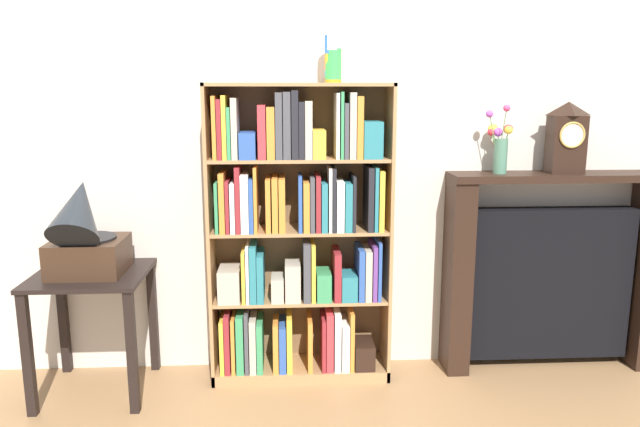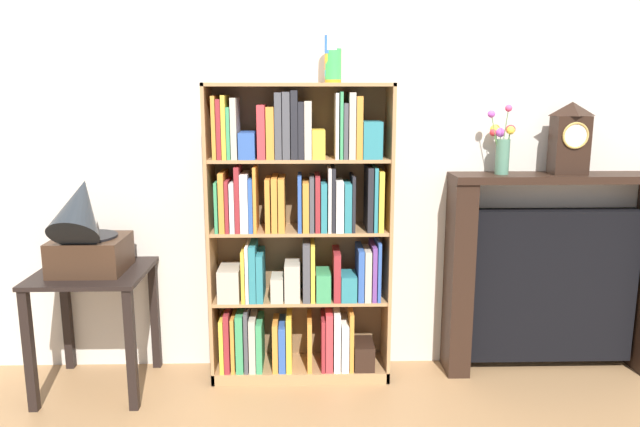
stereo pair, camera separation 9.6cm
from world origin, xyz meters
TOP-DOWN VIEW (x-y plane):
  - ground_plane at (0.00, 0.00)m, footprint 8.19×6.40m
  - wall_back at (0.17, 0.34)m, footprint 5.19×0.08m
  - bookshelf at (-0.01, 0.15)m, footprint 0.96×0.28m
  - cup_stack at (0.17, 0.14)m, footprint 0.09×0.09m
  - side_table_left at (-1.07, 0.03)m, footprint 0.55×0.54m
  - gramophone at (-1.07, -0.02)m, footprint 0.35×0.46m
  - fireplace_mantel at (1.40, 0.20)m, footprint 1.19×0.24m
  - mantel_clock at (1.42, 0.18)m, footprint 0.18×0.13m
  - flower_vase at (1.07, 0.19)m, footprint 0.16×0.14m

SIDE VIEW (x-z plane):
  - ground_plane at x=0.00m, z-range -0.02..0.00m
  - side_table_left at x=-1.07m, z-range 0.17..0.82m
  - fireplace_mantel at x=1.40m, z-range -0.01..1.10m
  - bookshelf at x=-0.01m, z-range -0.03..1.55m
  - gramophone at x=-1.07m, z-range 0.58..1.13m
  - flower_vase at x=1.07m, z-range 1.09..1.45m
  - wall_back at x=0.17m, z-range 0.00..2.60m
  - mantel_clock at x=1.42m, z-range 1.11..1.49m
  - cup_stack at x=0.17m, z-range 1.59..1.85m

